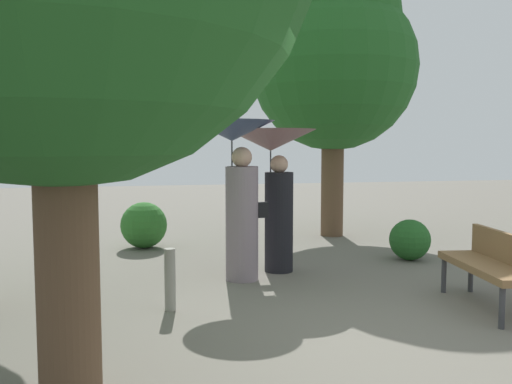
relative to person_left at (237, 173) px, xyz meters
The scene contains 8 objects.
ground_plane 3.00m from the person_left, 81.93° to the right, with size 40.00×40.00×0.00m, color #6B665B.
person_left is the anchor object (origin of this frame).
person_right 0.70m from the person_left, 32.20° to the left, with size 1.27×1.27×2.01m.
park_bench 3.25m from the person_left, 36.79° to the right, with size 0.69×1.55×0.83m.
tree_near_right 4.54m from the person_left, 51.34° to the left, with size 3.21×3.21×5.45m.
bush_path_left 3.14m from the person_left, 12.87° to the left, with size 0.64×0.64×0.64m, color #235B23.
bush_path_right 3.02m from the person_left, 114.07° to the left, with size 0.80×0.80×0.80m, color #2D6B28.
path_marker_post 1.87m from the person_left, 129.15° to the right, with size 0.12×0.12×0.68m, color gray.
Camera 1 is at (-1.71, -4.50, 1.80)m, focal length 38.74 mm.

